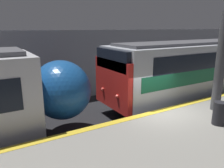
{
  "coord_description": "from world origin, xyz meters",
  "views": [
    {
      "loc": [
        -6.28,
        -6.56,
        4.54
      ],
      "look_at": [
        -1.9,
        0.83,
        2.3
      ],
      "focal_mm": 35.0,
      "sensor_mm": 36.0,
      "label": 1
    }
  ],
  "objects": [
    {
      "name": "station_rear_barrier",
      "position": [
        0.0,
        6.42,
        2.19
      ],
      "size": [
        50.0,
        0.15,
        4.39
      ],
      "color": "#939399",
      "rests_on": "ground"
    },
    {
      "name": "ground_plane",
      "position": [
        0.0,
        0.0,
        0.0
      ],
      "size": [
        120.0,
        120.0,
        0.0
      ],
      "primitive_type": "plane",
      "color": "black"
    },
    {
      "name": "trash_bin",
      "position": [
        0.8,
        -2.21,
        1.53
      ],
      "size": [
        0.44,
        0.44,
        0.85
      ],
      "color": "#232328",
      "rests_on": "platform"
    },
    {
      "name": "platform",
      "position": [
        0.0,
        -2.47,
        0.55
      ],
      "size": [
        40.0,
        4.94,
        1.11
      ],
      "color": "gray",
      "rests_on": "ground"
    },
    {
      "name": "support_pillar_near",
      "position": [
        2.05,
        -1.22,
        3.16
      ],
      "size": [
        0.38,
        0.38,
        4.12
      ],
      "color": "#47474C",
      "rests_on": "platform"
    }
  ]
}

